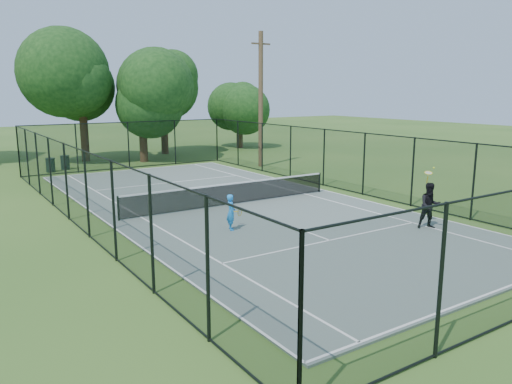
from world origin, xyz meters
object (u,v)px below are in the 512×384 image
trash_bin_right (65,162)px  utility_pole (261,99)px  player_black (430,206)px  player_blue (231,212)px  tennis_net (231,193)px  trash_bin_left (50,165)px

trash_bin_right → utility_pole: (11.20, -5.67, 3.93)m
trash_bin_right → utility_pole: utility_pole is taller
trash_bin_right → player_black: player_black is taller
trash_bin_right → player_black: (7.63, -21.88, 0.43)m
utility_pole → player_blue: bearing=-127.7°
player_blue → player_black: (6.07, -3.73, 0.19)m
tennis_net → utility_pole: utility_pole is taller
tennis_net → trash_bin_left: (-4.61, 14.15, -0.14)m
trash_bin_left → player_black: player_black is taller
tennis_net → player_black: (4.00, -7.21, 0.31)m
trash_bin_left → player_blue: (2.55, -17.64, 0.26)m
trash_bin_left → utility_pole: size_ratio=0.10×
trash_bin_right → player_blue: (1.56, -18.16, 0.24)m
utility_pole → player_black: (-3.57, -16.21, -3.49)m
tennis_net → trash_bin_left: tennis_net is taller
trash_bin_left → player_black: 23.04m
tennis_net → player_black: 8.25m
utility_pole → player_black: size_ratio=4.06×
trash_bin_left → player_blue: bearing=-81.8°
utility_pole → player_black: bearing=-102.4°
tennis_net → utility_pole: size_ratio=1.17×
trash_bin_left → utility_pole: utility_pole is taller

